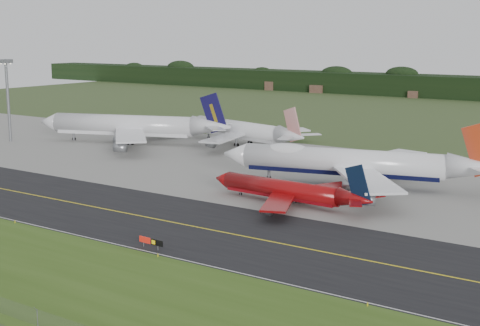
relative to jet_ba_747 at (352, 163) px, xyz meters
name	(u,v)px	position (x,y,z in m)	size (l,w,h in m)	color
ground	(225,225)	(-5.85, -42.38, -5.51)	(600.00, 600.00, 0.00)	#3E4D23
grass_verge	(83,283)	(-5.85, -77.38, -5.50)	(400.00, 30.00, 0.01)	#345117
taxiway	(213,230)	(-5.85, -46.38, -5.50)	(400.00, 32.00, 0.02)	black
apron	(344,177)	(-5.85, 8.62, -5.50)	(400.00, 78.00, 0.01)	gray
taxiway_centreline	(213,230)	(-5.85, -46.38, -5.48)	(400.00, 0.40, 0.00)	yellow
taxiway_edge_line	(156,253)	(-5.85, -61.88, -5.48)	(400.00, 0.25, 0.00)	silver
perimeter_fence	(5,307)	(-5.85, -90.38, -4.41)	(320.00, 0.10, 320.00)	slate
jet_ba_747	(352,163)	(0.00, 0.00, 0.00)	(63.67, 51.79, 16.18)	white
jet_red_737	(289,191)	(-3.71, -22.52, -2.66)	(38.07, 31.00, 10.28)	maroon
jet_navy_gold	(134,126)	(-83.93, 18.58, 0.04)	(63.68, 53.94, 16.88)	silver
jet_star_tail	(243,131)	(-52.73, 34.72, -0.89)	(51.88, 42.54, 13.84)	silver
floodlight_mast	(7,85)	(-120.43, -0.83, 12.80)	(3.30, 3.30, 26.58)	slate
taxiway_sign	(151,241)	(-8.13, -60.39, -4.29)	(5.16, 0.46, 1.72)	slate
edge_marker_left	(15,222)	(-39.13, -62.88, -5.26)	(0.16, 0.16, 0.50)	yellow
edge_marker_center	(158,255)	(-4.54, -62.88, -5.26)	(0.16, 0.16, 0.50)	yellow
edge_marker_right	(368,304)	(30.66, -62.88, -5.26)	(0.16, 0.16, 0.50)	yellow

